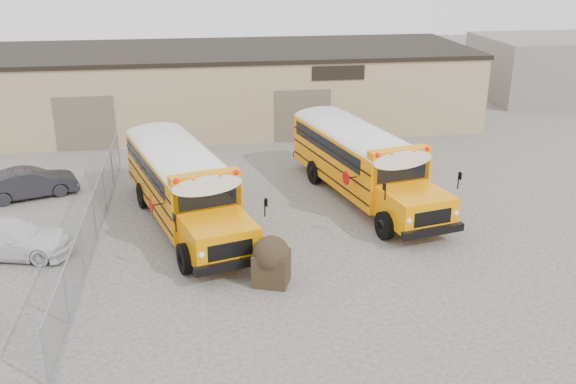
{
  "coord_description": "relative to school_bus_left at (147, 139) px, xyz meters",
  "views": [
    {
      "loc": [
        -1.94,
        -20.12,
        10.48
      ],
      "look_at": [
        1.39,
        2.86,
        1.6
      ],
      "focal_mm": 40.0,
      "sensor_mm": 36.0,
      "label": 1
    }
  ],
  "objects": [
    {
      "name": "car_white",
      "position": [
        -4.47,
        -8.43,
        -1.13
      ],
      "size": [
        4.87,
        2.77,
        1.33
      ],
      "primitive_type": "imported",
      "rotation": [
        0.0,
        0.0,
        1.36
      ],
      "color": "silver",
      "rests_on": "ground"
    },
    {
      "name": "school_bus_left",
      "position": [
        0.0,
        0.0,
        0.0
      ],
      "size": [
        5.38,
        10.88,
        3.1
      ],
      "color": "orange",
      "rests_on": "ground"
    },
    {
      "name": "chainlink_fence",
      "position": [
        -1.57,
        -7.51,
        -0.89
      ],
      "size": [
        0.07,
        18.07,
        1.81
      ],
      "color": "gray",
      "rests_on": "ground"
    },
    {
      "name": "ground",
      "position": [
        4.43,
        -10.51,
        -1.79
      ],
      "size": [
        120.0,
        120.0,
        0.0
      ],
      "primitive_type": "plane",
      "color": "#464340",
      "rests_on": "ground"
    },
    {
      "name": "distant_building_right",
      "position": [
        28.43,
        13.49,
        0.41
      ],
      "size": [
        10.0,
        8.0,
        4.4
      ],
      "primitive_type": "cube",
      "color": "gray",
      "rests_on": "ground"
    },
    {
      "name": "tarp_bundle",
      "position": [
        4.65,
        -11.87,
        -0.92
      ],
      "size": [
        1.4,
        1.34,
        1.69
      ],
      "color": "black",
      "rests_on": "ground"
    },
    {
      "name": "warehouse",
      "position": [
        4.43,
        9.48,
        0.58
      ],
      "size": [
        30.2,
        10.2,
        4.67
      ],
      "color": "tan",
      "rests_on": "ground"
    },
    {
      "name": "school_bus_right",
      "position": [
        8.07,
        1.93,
        0.03
      ],
      "size": [
        4.98,
        11.05,
        3.14
      ],
      "color": "#FD9000",
      "rests_on": "ground"
    },
    {
      "name": "car_dark",
      "position": [
        -5.04,
        -2.48,
        -1.13
      ],
      "size": [
        4.26,
        2.68,
        1.32
      ],
      "primitive_type": "imported",
      "rotation": [
        0.0,
        0.0,
        1.91
      ],
      "color": "black",
      "rests_on": "ground"
    }
  ]
}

